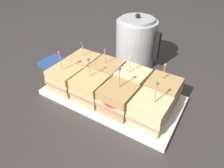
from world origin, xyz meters
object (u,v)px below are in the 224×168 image
object	(u,v)px
sandwich_front_far_left	(66,78)
sandwich_back_center_left	(107,73)
kettle_steel	(136,42)
sandwich_back_far_right	(162,92)
serving_platter	(112,96)
sandwich_front_far_right	(150,112)
sandwich_front_center_right	(118,99)
sandwich_back_center_right	(133,81)
sandwich_front_center_left	(90,88)
sandwich_back_far_left	(84,65)
napkin_stack	(54,63)

from	to	relation	value
sandwich_front_far_left	sandwich_back_center_left	bearing A→B (deg)	44.18
kettle_steel	sandwich_back_far_right	bearing A→B (deg)	-45.56
serving_platter	sandwich_front_far_right	bearing A→B (deg)	-18.36
sandwich_front_center_right	sandwich_front_far_right	distance (m)	0.12
sandwich_back_center_right	sandwich_back_far_right	size ratio (longest dim) A/B	1.02
sandwich_front_center_left	sandwich_back_far_left	xyz separation A→B (m)	(-0.12, 0.12, -0.00)
sandwich_front_center_left	sandwich_front_far_left	bearing A→B (deg)	179.70
sandwich_front_center_left	sandwich_back_center_right	bearing A→B (deg)	45.75
sandwich_front_far_left	sandwich_back_center_right	size ratio (longest dim) A/B	1.04
sandwich_front_center_left	sandwich_back_center_right	xyz separation A→B (m)	(0.11, 0.12, 0.00)
sandwich_back_far_left	sandwich_back_far_right	xyz separation A→B (m)	(0.35, 0.00, 0.00)
sandwich_back_center_right	napkin_stack	world-z (taller)	sandwich_back_center_right
sandwich_back_center_right	sandwich_front_center_right	bearing A→B (deg)	-89.21
kettle_steel	napkin_stack	xyz separation A→B (m)	(-0.32, -0.22, -0.10)
serving_platter	sandwich_back_far_left	xyz separation A→B (m)	(-0.17, 0.06, 0.05)
sandwich_front_far_left	sandwich_front_far_right	distance (m)	0.35
serving_platter	sandwich_back_center_right	size ratio (longest dim) A/B	3.31
serving_platter	sandwich_back_center_right	world-z (taller)	sandwich_back_center_right
serving_platter	sandwich_back_far_left	bearing A→B (deg)	161.82
sandwich_front_far_right	sandwich_back_far_left	size ratio (longest dim) A/B	1.15
sandwich_back_far_left	sandwich_back_center_right	xyz separation A→B (m)	(0.23, -0.00, 0.00)
sandwich_back_far_left	sandwich_back_center_right	distance (m)	0.23
serving_platter	sandwich_back_far_right	size ratio (longest dim) A/B	3.39
sandwich_back_far_left	sandwich_back_center_left	size ratio (longest dim) A/B	0.97
sandwich_front_far_left	sandwich_front_center_right	world-z (taller)	sandwich_front_center_right
sandwich_front_center_left	kettle_steel	size ratio (longest dim) A/B	0.67
sandwich_front_far_left	sandwich_front_center_left	bearing A→B (deg)	-0.30
sandwich_front_center_left	kettle_steel	bearing A→B (deg)	87.36
sandwich_back_center_right	sandwich_front_far_right	bearing A→B (deg)	-44.34
sandwich_back_center_left	kettle_steel	bearing A→B (deg)	85.95
sandwich_back_far_left	kettle_steel	bearing A→B (deg)	58.88
sandwich_back_far_right	kettle_steel	size ratio (longest dim) A/B	0.63
sandwich_back_far_left	sandwich_back_center_right	size ratio (longest dim) A/B	0.94
sandwich_back_far_right	sandwich_front_center_left	bearing A→B (deg)	-152.94
sandwich_back_center_right	serving_platter	bearing A→B (deg)	-134.96
sandwich_back_center_left	sandwich_front_far_left	bearing A→B (deg)	-135.82
sandwich_back_center_left	sandwich_back_center_right	size ratio (longest dim) A/B	0.98
sandwich_front_center_right	sandwich_back_far_left	xyz separation A→B (m)	(-0.23, 0.11, -0.00)
sandwich_front_far_left	sandwich_front_center_left	world-z (taller)	same
sandwich_back_center_left	sandwich_front_center_left	bearing A→B (deg)	-89.91
serving_platter	sandwich_front_far_left	world-z (taller)	sandwich_front_far_left
sandwich_front_far_left	sandwich_front_center_right	size ratio (longest dim) A/B	0.98
serving_platter	sandwich_back_center_left	bearing A→B (deg)	135.29
kettle_steel	sandwich_back_center_right	bearing A→B (deg)	-66.15
sandwich_front_center_right	napkin_stack	world-z (taller)	sandwich_front_center_right
serving_platter	sandwich_back_far_right	bearing A→B (deg)	18.58
sandwich_back_far_right	sandwich_back_center_left	bearing A→B (deg)	-179.33
serving_platter	kettle_steel	distance (m)	0.30
sandwich_front_far_right	sandwich_back_center_left	bearing A→B (deg)	153.76
sandwich_back_far_right	napkin_stack	world-z (taller)	sandwich_back_far_right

